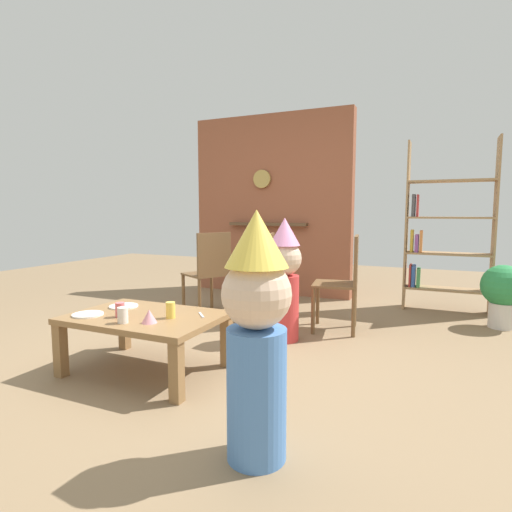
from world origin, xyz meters
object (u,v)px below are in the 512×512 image
at_px(child_with_cone_hat, 257,330).
at_px(bookshelf, 441,235).
at_px(paper_cup_near_right, 120,310).
at_px(coffee_table, 145,323).
at_px(dining_chair_right, 345,277).
at_px(paper_cup_near_left, 171,310).
at_px(child_in_pink, 284,276).
at_px(paper_cup_center, 123,315).
at_px(birthday_cake_slice, 149,316).
at_px(paper_plate_rear, 88,314).
at_px(potted_plant_tall, 503,291).
at_px(dining_chair_left, 210,269).
at_px(dining_chair_middle, 261,272).
at_px(paper_plate_front, 124,306).

bearing_deg(child_with_cone_hat, bookshelf, -73.67).
distance_m(bookshelf, paper_cup_near_right, 3.54).
bearing_deg(bookshelf, coffee_table, -123.89).
bearing_deg(dining_chair_right, paper_cup_near_left, 52.40).
bearing_deg(child_in_pink, paper_cup_near_left, 9.39).
relative_size(paper_cup_center, birthday_cake_slice, 1.03).
bearing_deg(dining_chair_right, paper_cup_near_right, 45.82).
bearing_deg(paper_plate_rear, bookshelf, 53.10).
distance_m(paper_cup_near_right, child_with_cone_hat, 1.34).
height_order(paper_cup_near_left, potted_plant_tall, potted_plant_tall).
bearing_deg(bookshelf, birthday_cake_slice, -120.13).
distance_m(dining_chair_left, dining_chair_middle, 0.60).
bearing_deg(coffee_table, bookshelf, 56.11).
xyz_separation_m(coffee_table, dining_chair_middle, (0.22, 1.52, 0.17)).
bearing_deg(child_in_pink, paper_cup_center, 5.11).
bearing_deg(dining_chair_right, dining_chair_middle, -7.56).
bearing_deg(bookshelf, paper_cup_near_right, -124.35).
height_order(bookshelf, potted_plant_tall, bookshelf).
distance_m(child_with_cone_hat, dining_chair_left, 2.61).
xyz_separation_m(child_in_pink, dining_chair_right, (0.42, 0.49, -0.05)).
bearing_deg(birthday_cake_slice, paper_plate_front, 149.01).
bearing_deg(paper_cup_center, paper_plate_rear, 171.37).
bearing_deg(birthday_cake_slice, paper_cup_near_left, 71.02).
bearing_deg(potted_plant_tall, paper_cup_center, -134.18).
bearing_deg(paper_plate_front, bookshelf, 50.89).
relative_size(coffee_table, child_in_pink, 0.97).
relative_size(paper_cup_near_left, child_in_pink, 0.10).
bearing_deg(dining_chair_right, paper_plate_front, 37.48).
distance_m(paper_cup_near_left, birthday_cake_slice, 0.17).
relative_size(coffee_table, dining_chair_middle, 1.15).
relative_size(paper_plate_front, dining_chair_right, 0.23).
xyz_separation_m(coffee_table, birthday_cake_slice, (0.16, -0.16, 0.10)).
relative_size(paper_plate_rear, dining_chair_middle, 0.23).
relative_size(child_in_pink, dining_chair_middle, 1.18).
height_order(paper_plate_front, birthday_cake_slice, birthday_cake_slice).
relative_size(paper_cup_near_left, dining_chair_middle, 0.12).
bearing_deg(paper_cup_center, bookshelf, 58.31).
xyz_separation_m(bookshelf, child_in_pink, (-1.23, -1.73, -0.30)).
xyz_separation_m(coffee_table, paper_cup_near_right, (-0.11, -0.12, 0.11)).
xyz_separation_m(paper_cup_near_right, paper_plate_front, (-0.18, 0.24, -0.04)).
xyz_separation_m(paper_cup_center, birthday_cake_slice, (0.15, 0.07, -0.01)).
bearing_deg(coffee_table, child_in_pink, 58.68).
distance_m(birthday_cake_slice, dining_chair_right, 1.93).
bearing_deg(paper_cup_near_left, child_in_pink, 68.07).
relative_size(birthday_cake_slice, potted_plant_tall, 0.16).
relative_size(paper_cup_near_right, birthday_cake_slice, 0.99).
xyz_separation_m(child_in_pink, dining_chair_middle, (-0.42, 0.47, -0.05)).
xyz_separation_m(paper_cup_center, child_in_pink, (0.63, 1.28, 0.11)).
relative_size(paper_cup_center, potted_plant_tall, 0.17).
relative_size(dining_chair_left, dining_chair_middle, 1.00).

